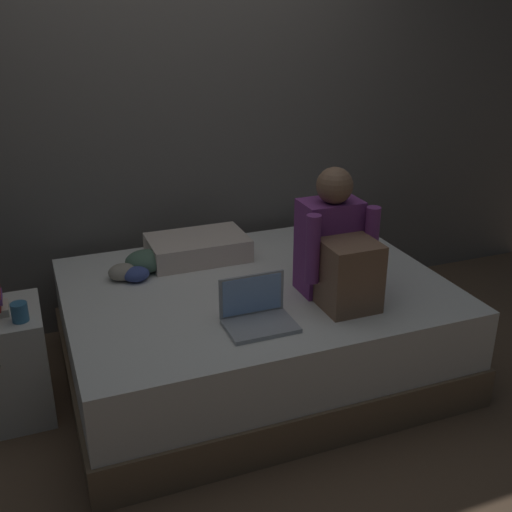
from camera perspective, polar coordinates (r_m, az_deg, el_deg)
ground_plane at (r=3.25m, az=-1.47°, el=-13.87°), size 8.00×8.00×0.00m
wall_back at (r=3.80m, az=-8.04°, el=13.71°), size 5.60×0.10×2.70m
bed at (r=3.39m, az=-0.06°, el=-6.72°), size 2.00×1.50×0.54m
nightstand at (r=3.30m, az=-22.52°, el=-9.28°), size 0.44×0.46×0.56m
person_sitting at (r=3.06m, az=7.51°, el=0.52°), size 0.39×0.44×0.66m
laptop at (r=2.86m, az=0.09°, el=-5.29°), size 0.32×0.23×0.22m
pillow at (r=3.58m, az=-5.42°, el=0.79°), size 0.56×0.36×0.13m
mug at (r=3.03m, az=-20.99°, el=-4.86°), size 0.08×0.08×0.09m
clothes_pile at (r=3.41m, az=-10.75°, el=-0.88°), size 0.32×0.26×0.12m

